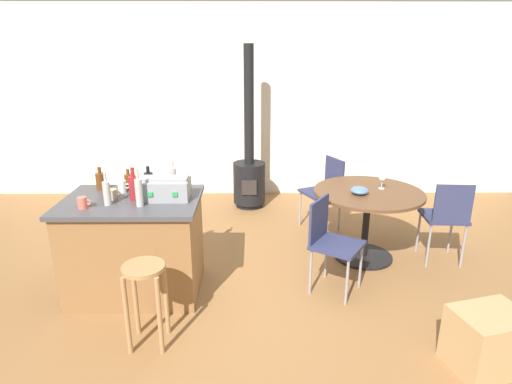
% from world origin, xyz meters
% --- Properties ---
extents(ground_plane, '(8.80, 8.80, 0.00)m').
position_xyz_m(ground_plane, '(0.00, 0.00, 0.00)').
color(ground_plane, olive).
extents(back_wall, '(8.00, 0.10, 2.70)m').
position_xyz_m(back_wall, '(0.00, 3.05, 1.35)').
color(back_wall, silver).
rests_on(back_wall, ground_plane).
extents(kitchen_island, '(1.17, 0.83, 0.88)m').
position_xyz_m(kitchen_island, '(-1.05, 0.24, 0.44)').
color(kitchen_island, olive).
rests_on(kitchen_island, ground_plane).
extents(wooden_stool, '(0.31, 0.31, 0.65)m').
position_xyz_m(wooden_stool, '(-0.78, -0.50, 0.46)').
color(wooden_stool, '#A37A4C').
rests_on(wooden_stool, ground_plane).
extents(dining_table, '(1.10, 1.10, 0.74)m').
position_xyz_m(dining_table, '(1.17, 0.87, 0.57)').
color(dining_table, black).
rests_on(dining_table, ground_plane).
extents(folding_chair_near, '(0.43, 0.43, 0.88)m').
position_xyz_m(folding_chair_near, '(1.93, 0.75, 0.52)').
color(folding_chair_near, navy).
rests_on(folding_chair_near, ground_plane).
extents(folding_chair_far, '(0.53, 0.53, 0.86)m').
position_xyz_m(folding_chair_far, '(0.87, 1.67, 0.51)').
color(folding_chair_far, navy).
rests_on(folding_chair_far, ground_plane).
extents(folding_chair_left, '(0.55, 0.55, 0.85)m').
position_xyz_m(folding_chair_left, '(0.69, 0.26, 0.50)').
color(folding_chair_left, navy).
rests_on(folding_chair_left, ground_plane).
extents(wood_stove, '(0.44, 0.45, 2.17)m').
position_xyz_m(wood_stove, '(-0.05, 2.44, 0.51)').
color(wood_stove, black).
rests_on(wood_stove, ground_plane).
extents(toolbox, '(0.40, 0.27, 0.19)m').
position_xyz_m(toolbox, '(-0.74, 0.26, 0.97)').
color(toolbox, gray).
rests_on(toolbox, kitchen_island).
extents(bottle_0, '(0.08, 0.08, 0.22)m').
position_xyz_m(bottle_0, '(-0.95, 0.51, 0.96)').
color(bottle_0, black).
rests_on(bottle_0, kitchen_island).
extents(bottle_1, '(0.06, 0.06, 0.26)m').
position_xyz_m(bottle_1, '(-0.73, 0.55, 0.98)').
color(bottle_1, '#B7B2AD').
rests_on(bottle_1, kitchen_island).
extents(bottle_2, '(0.08, 0.08, 0.28)m').
position_xyz_m(bottle_2, '(-1.01, 0.23, 0.99)').
color(bottle_2, maroon).
rests_on(bottle_2, kitchen_island).
extents(bottle_3, '(0.07, 0.07, 0.18)m').
position_xyz_m(bottle_3, '(-1.14, 0.55, 0.95)').
color(bottle_3, '#603314').
rests_on(bottle_3, kitchen_island).
extents(bottle_4, '(0.08, 0.08, 0.21)m').
position_xyz_m(bottle_4, '(-1.38, 0.51, 0.96)').
color(bottle_4, '#603314').
rests_on(bottle_4, kitchen_island).
extents(bottle_5, '(0.06, 0.06, 0.27)m').
position_xyz_m(bottle_5, '(-1.19, 0.10, 0.99)').
color(bottle_5, '#B7B2AD').
rests_on(bottle_5, kitchen_island).
extents(bottle_6, '(0.06, 0.06, 0.32)m').
position_xyz_m(bottle_6, '(-0.92, 0.07, 1.00)').
color(bottle_6, '#B7B2AD').
rests_on(bottle_6, kitchen_island).
extents(cup_0, '(0.11, 0.07, 0.11)m').
position_xyz_m(cup_0, '(-1.16, 0.42, 0.94)').
color(cup_0, white).
rests_on(cup_0, kitchen_island).
extents(cup_1, '(0.12, 0.08, 0.09)m').
position_xyz_m(cup_1, '(-1.20, 0.24, 0.92)').
color(cup_1, tan).
rests_on(cup_1, kitchen_island).
extents(cup_2, '(0.11, 0.07, 0.09)m').
position_xyz_m(cup_2, '(-1.37, 0.03, 0.93)').
color(cup_2, '#DB6651').
rests_on(cup_2, kitchen_island).
extents(wine_glass, '(0.07, 0.07, 0.14)m').
position_xyz_m(wine_glass, '(1.32, 0.95, 0.84)').
color(wine_glass, silver).
rests_on(wine_glass, dining_table).
extents(serving_bowl, '(0.18, 0.18, 0.07)m').
position_xyz_m(serving_bowl, '(1.05, 0.78, 0.77)').
color(serving_bowl, '#4C7099').
rests_on(serving_bowl, dining_table).
extents(cardboard_box, '(0.56, 0.48, 0.42)m').
position_xyz_m(cardboard_box, '(1.60, -0.77, 0.21)').
color(cardboard_box, tan).
rests_on(cardboard_box, ground_plane).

